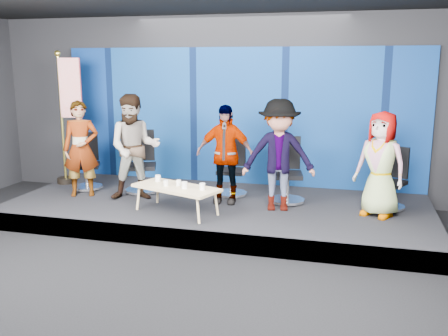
{
  "coord_description": "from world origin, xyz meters",
  "views": [
    {
      "loc": [
        2.2,
        -5.36,
        2.64
      ],
      "look_at": [
        0.13,
        2.4,
        0.91
      ],
      "focal_mm": 40.0,
      "sensor_mm": 36.0,
      "label": 1
    }
  ],
  "objects_px": {
    "chair_a": "(87,170)",
    "chair_d": "(287,181)",
    "flag_stand": "(68,115)",
    "panelist_c": "(225,154)",
    "panelist_b": "(135,148)",
    "mug_e": "(202,187)",
    "mug_d": "(184,185)",
    "chair_e": "(390,188)",
    "mug_c": "(179,183)",
    "chair_c": "(232,176)",
    "mug_a": "(158,178)",
    "panelist_e": "(381,164)",
    "mug_b": "(166,183)",
    "panelist_d": "(279,155)",
    "panelist_a": "(81,149)",
    "chair_b": "(142,172)",
    "coffee_table": "(176,189)"
  },
  "relations": [
    {
      "from": "mug_a",
      "to": "mug_e",
      "type": "xyz_separation_m",
      "value": [
        0.86,
        -0.34,
        -0.0
      ]
    },
    {
      "from": "panelist_a",
      "to": "panelist_e",
      "type": "distance_m",
      "value": 5.03
    },
    {
      "from": "panelist_c",
      "to": "panelist_d",
      "type": "distance_m",
      "value": 0.95
    },
    {
      "from": "chair_d",
      "to": "mug_c",
      "type": "distance_m",
      "value": 1.88
    },
    {
      "from": "panelist_b",
      "to": "chair_c",
      "type": "distance_m",
      "value": 1.78
    },
    {
      "from": "panelist_c",
      "to": "flag_stand",
      "type": "height_order",
      "value": "flag_stand"
    },
    {
      "from": "mug_c",
      "to": "flag_stand",
      "type": "xyz_separation_m",
      "value": [
        -2.68,
        1.25,
        0.87
      ]
    },
    {
      "from": "mug_d",
      "to": "chair_a",
      "type": "bearing_deg",
      "value": 154.37
    },
    {
      "from": "panelist_e",
      "to": "mug_b",
      "type": "height_order",
      "value": "panelist_e"
    },
    {
      "from": "flag_stand",
      "to": "mug_d",
      "type": "bearing_deg",
      "value": -37.76
    },
    {
      "from": "panelist_a",
      "to": "mug_e",
      "type": "height_order",
      "value": "panelist_a"
    },
    {
      "from": "panelist_e",
      "to": "coffee_table",
      "type": "distance_m",
      "value": 3.16
    },
    {
      "from": "chair_d",
      "to": "mug_d",
      "type": "bearing_deg",
      "value": -151.02
    },
    {
      "from": "chair_e",
      "to": "mug_c",
      "type": "xyz_separation_m",
      "value": [
        -3.23,
        -1.08,
        0.14
      ]
    },
    {
      "from": "panelist_c",
      "to": "mug_e",
      "type": "xyz_separation_m",
      "value": [
        -0.12,
        -0.88,
        -0.35
      ]
    },
    {
      "from": "flag_stand",
      "to": "mug_b",
      "type": "bearing_deg",
      "value": -39.38
    },
    {
      "from": "panelist_b",
      "to": "mug_e",
      "type": "distance_m",
      "value": 1.62
    },
    {
      "from": "panelist_a",
      "to": "chair_d",
      "type": "height_order",
      "value": "panelist_a"
    },
    {
      "from": "mug_b",
      "to": "mug_c",
      "type": "distance_m",
      "value": 0.2
    },
    {
      "from": "chair_a",
      "to": "coffee_table",
      "type": "relative_size",
      "value": 0.69
    },
    {
      "from": "panelist_b",
      "to": "flag_stand",
      "type": "distance_m",
      "value": 1.9
    },
    {
      "from": "chair_a",
      "to": "mug_e",
      "type": "xyz_separation_m",
      "value": [
        2.62,
        -1.13,
        0.14
      ]
    },
    {
      "from": "chair_d",
      "to": "coffee_table",
      "type": "relative_size",
      "value": 0.73
    },
    {
      "from": "panelist_a",
      "to": "panelist_c",
      "type": "relative_size",
      "value": 1.02
    },
    {
      "from": "panelist_e",
      "to": "flag_stand",
      "type": "relative_size",
      "value": 0.64
    },
    {
      "from": "panelist_b",
      "to": "mug_e",
      "type": "bearing_deg",
      "value": -45.81
    },
    {
      "from": "panelist_c",
      "to": "chair_e",
      "type": "distance_m",
      "value": 2.74
    },
    {
      "from": "mug_b",
      "to": "mug_c",
      "type": "height_order",
      "value": "same"
    },
    {
      "from": "panelist_c",
      "to": "mug_a",
      "type": "relative_size",
      "value": 15.83
    },
    {
      "from": "mug_b",
      "to": "panelist_e",
      "type": "bearing_deg",
      "value": 11.93
    },
    {
      "from": "chair_a",
      "to": "chair_d",
      "type": "distance_m",
      "value": 3.74
    },
    {
      "from": "chair_c",
      "to": "flag_stand",
      "type": "relative_size",
      "value": 0.4
    },
    {
      "from": "chair_c",
      "to": "mug_d",
      "type": "xyz_separation_m",
      "value": [
        -0.41,
        -1.37,
        0.14
      ]
    },
    {
      "from": "chair_a",
      "to": "chair_d",
      "type": "bearing_deg",
      "value": -22.98
    },
    {
      "from": "chair_d",
      "to": "mug_e",
      "type": "bearing_deg",
      "value": -144.18
    },
    {
      "from": "coffee_table",
      "to": "flag_stand",
      "type": "xyz_separation_m",
      "value": [
        -2.66,
        1.31,
        0.95
      ]
    },
    {
      "from": "flag_stand",
      "to": "panelist_c",
      "type": "bearing_deg",
      "value": -20.73
    },
    {
      "from": "mug_b",
      "to": "panelist_d",
      "type": "bearing_deg",
      "value": 19.83
    },
    {
      "from": "mug_d",
      "to": "panelist_e",
      "type": "bearing_deg",
      "value": 14.7
    },
    {
      "from": "panelist_a",
      "to": "mug_d",
      "type": "height_order",
      "value": "panelist_a"
    },
    {
      "from": "panelist_b",
      "to": "panelist_e",
      "type": "xyz_separation_m",
      "value": [
        4.01,
        0.09,
        -0.1
      ]
    },
    {
      "from": "chair_b",
      "to": "mug_e",
      "type": "distance_m",
      "value": 1.92
    },
    {
      "from": "mug_a",
      "to": "flag_stand",
      "type": "distance_m",
      "value": 2.64
    },
    {
      "from": "panelist_e",
      "to": "mug_c",
      "type": "height_order",
      "value": "panelist_e"
    },
    {
      "from": "coffee_table",
      "to": "mug_e",
      "type": "bearing_deg",
      "value": -12.44
    },
    {
      "from": "panelist_e",
      "to": "mug_a",
      "type": "bearing_deg",
      "value": -145.72
    },
    {
      "from": "panelist_b",
      "to": "chair_d",
      "type": "bearing_deg",
      "value": -8.78
    },
    {
      "from": "coffee_table",
      "to": "mug_e",
      "type": "height_order",
      "value": "mug_e"
    },
    {
      "from": "chair_e",
      "to": "coffee_table",
      "type": "relative_size",
      "value": 0.66
    },
    {
      "from": "chair_e",
      "to": "panelist_c",
      "type": "bearing_deg",
      "value": -145.21
    }
  ]
}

